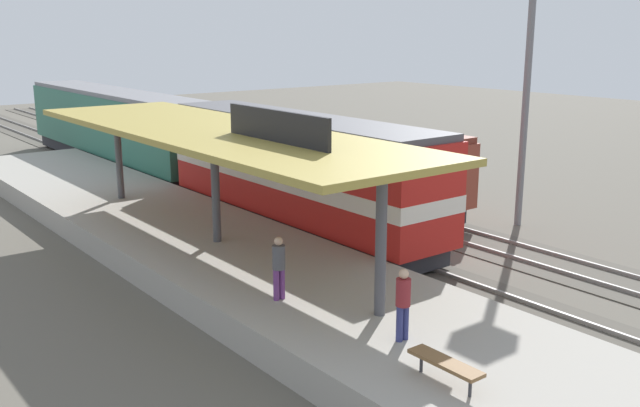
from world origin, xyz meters
TOP-DOWN VIEW (x-y plane):
  - ground_plane at (2.00, 0.00)m, footprint 120.00×120.00m
  - track_near at (0.00, 0.00)m, footprint 3.20×110.00m
  - track_far at (4.60, 0.00)m, footprint 3.20×110.00m
  - platform at (-4.60, 0.00)m, footprint 6.00×44.00m
  - station_canopy at (-4.60, -0.09)m, footprint 5.20×18.00m
  - platform_bench at (-6.00, -11.44)m, footprint 0.44×1.70m
  - locomotive at (0.00, 1.73)m, footprint 2.93×14.43m
  - passenger_carriage_single at (0.00, 19.73)m, footprint 2.90×20.00m
  - freight_car at (4.60, 3.75)m, footprint 2.80×12.00m
  - light_mast at (7.80, -2.91)m, footprint 1.10×1.10m
  - person_waiting at (-5.22, -9.43)m, footprint 0.34×0.34m
  - person_walking at (-5.98, -5.62)m, footprint 0.34×0.34m

SIDE VIEW (x-z plane):
  - ground_plane at x=2.00m, z-range 0.00..0.00m
  - track_near at x=0.00m, z-range -0.05..0.11m
  - track_far at x=4.60m, z-range -0.05..0.11m
  - platform at x=-4.60m, z-range 0.00..0.90m
  - platform_bench at x=-6.00m, z-range 1.09..1.59m
  - person_waiting at x=-5.22m, z-range 1.00..2.71m
  - person_walking at x=-5.98m, z-range 1.00..2.71m
  - freight_car at x=4.60m, z-range 0.20..3.74m
  - passenger_carriage_single at x=0.00m, z-range 0.19..4.43m
  - locomotive at x=0.00m, z-range 0.19..4.63m
  - station_canopy at x=-4.60m, z-range 2.18..6.88m
  - light_mast at x=7.80m, z-range 2.55..14.25m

